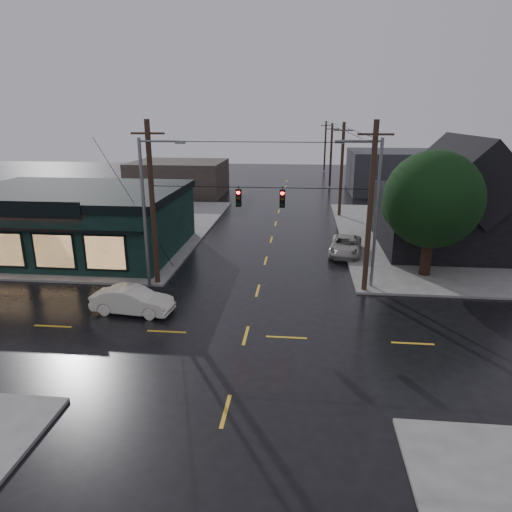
# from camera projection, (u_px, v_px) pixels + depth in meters

# --- Properties ---
(ground_plane) EXTENTS (160.00, 160.00, 0.00)m
(ground_plane) POSITION_uv_depth(u_px,v_px,m) (246.00, 335.00, 22.45)
(ground_plane) COLOR black
(sidewalk_nw) EXTENTS (28.00, 28.00, 0.15)m
(sidewalk_nw) POSITION_uv_depth(u_px,v_px,m) (63.00, 228.00, 43.36)
(sidewalk_nw) COLOR slate
(sidewalk_nw) RESTS_ON ground
(sidewalk_ne) EXTENTS (28.00, 28.00, 0.15)m
(sidewalk_ne) POSITION_uv_depth(u_px,v_px,m) (503.00, 239.00, 39.46)
(sidewalk_ne) COLOR slate
(sidewalk_ne) RESTS_ON ground
(pizza_shop) EXTENTS (16.30, 12.34, 4.90)m
(pizza_shop) POSITION_uv_depth(u_px,v_px,m) (75.00, 220.00, 35.43)
(pizza_shop) COLOR black
(pizza_shop) RESTS_ON ground
(ne_building) EXTENTS (12.60, 11.60, 8.75)m
(ne_building) POSITION_uv_depth(u_px,v_px,m) (461.00, 193.00, 35.79)
(ne_building) COLOR black
(ne_building) RESTS_ON ground
(corner_tree) EXTENTS (6.25, 6.25, 8.19)m
(corner_tree) POSITION_uv_depth(u_px,v_px,m) (433.00, 200.00, 29.06)
(corner_tree) COLOR black
(corner_tree) RESTS_ON ground
(utility_pole_nw) EXTENTS (2.00, 0.32, 10.15)m
(utility_pole_nw) POSITION_uv_depth(u_px,v_px,m) (158.00, 284.00, 29.25)
(utility_pole_nw) COLOR #312015
(utility_pole_nw) RESTS_ON ground
(utility_pole_ne) EXTENTS (2.00, 0.32, 10.15)m
(utility_pole_ne) POSITION_uv_depth(u_px,v_px,m) (364.00, 292.00, 27.98)
(utility_pole_ne) COLOR #312015
(utility_pole_ne) RESTS_ON ground
(utility_pole_far_a) EXTENTS (2.00, 0.32, 9.65)m
(utility_pole_far_a) POSITION_uv_depth(u_px,v_px,m) (339.00, 216.00, 48.40)
(utility_pole_far_a) COLOR #312015
(utility_pole_far_a) RESTS_ON ground
(utility_pole_far_b) EXTENTS (2.00, 0.32, 9.15)m
(utility_pole_far_b) POSITION_uv_depth(u_px,v_px,m) (329.00, 187.00, 67.38)
(utility_pole_far_b) COLOR #312015
(utility_pole_far_b) RESTS_ON ground
(utility_pole_far_c) EXTENTS (2.00, 0.32, 9.15)m
(utility_pole_far_c) POSITION_uv_depth(u_px,v_px,m) (324.00, 171.00, 86.37)
(utility_pole_far_c) COLOR #312015
(utility_pole_far_c) RESTS_ON ground
(span_signal_assembly) EXTENTS (13.00, 0.48, 1.23)m
(span_signal_assembly) POSITION_uv_depth(u_px,v_px,m) (260.00, 198.00, 26.91)
(span_signal_assembly) COLOR black
(span_signal_assembly) RESTS_ON ground
(streetlight_nw) EXTENTS (5.40, 0.30, 9.15)m
(streetlight_nw) POSITION_uv_depth(u_px,v_px,m) (150.00, 288.00, 28.62)
(streetlight_nw) COLOR slate
(streetlight_nw) RESTS_ON ground
(streetlight_ne) EXTENTS (5.40, 0.30, 9.15)m
(streetlight_ne) POSITION_uv_depth(u_px,v_px,m) (371.00, 288.00, 28.60)
(streetlight_ne) COLOR slate
(streetlight_ne) RESTS_ON ground
(bg_building_west) EXTENTS (12.00, 10.00, 4.40)m
(bg_building_west) POSITION_uv_depth(u_px,v_px,m) (179.00, 178.00, 61.13)
(bg_building_west) COLOR #372D28
(bg_building_west) RESTS_ON ground
(bg_building_east) EXTENTS (14.00, 12.00, 5.60)m
(bg_building_east) POSITION_uv_depth(u_px,v_px,m) (401.00, 172.00, 62.77)
(bg_building_east) COLOR #2B2B31
(bg_building_east) RESTS_ON ground
(sedan_cream) EXTENTS (4.56, 1.98, 1.46)m
(sedan_cream) POSITION_uv_depth(u_px,v_px,m) (133.00, 300.00, 24.80)
(sedan_cream) COLOR white
(sedan_cream) RESTS_ON ground
(suv_silver) EXTENTS (2.99, 5.28, 1.39)m
(suv_silver) POSITION_uv_depth(u_px,v_px,m) (346.00, 246.00, 35.17)
(suv_silver) COLOR #AAA59D
(suv_silver) RESTS_ON ground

